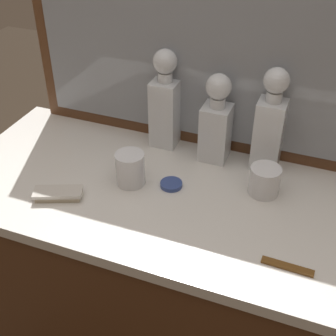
# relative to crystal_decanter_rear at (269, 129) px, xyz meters

# --- Properties ---
(dresser) EXTENTS (1.26, 0.59, 0.83)m
(dresser) POSITION_rel_crystal_decanter_rear_xyz_m (-0.23, -0.22, -0.54)
(dresser) COLOR brown
(dresser) RESTS_ON ground_plane
(dresser_mirror) EXTENTS (1.11, 0.03, 0.61)m
(dresser_mirror) POSITION_rel_crystal_decanter_rear_xyz_m (-0.23, 0.05, 0.18)
(dresser_mirror) COLOR brown
(dresser_mirror) RESTS_ON dresser
(crystal_decanter_rear) EXTENTS (0.08, 0.08, 0.31)m
(crystal_decanter_rear) POSITION_rel_crystal_decanter_rear_xyz_m (0.00, 0.00, 0.00)
(crystal_decanter_rear) COLOR white
(crystal_decanter_rear) RESTS_ON dresser
(crystal_decanter_far_right) EXTENTS (0.08, 0.08, 0.28)m
(crystal_decanter_far_right) POSITION_rel_crystal_decanter_rear_xyz_m (-0.15, -0.01, -0.02)
(crystal_decanter_far_right) COLOR white
(crystal_decanter_far_right) RESTS_ON dresser
(crystal_decanter_left) EXTENTS (0.08, 0.08, 0.31)m
(crystal_decanter_left) POSITION_rel_crystal_decanter_rear_xyz_m (-0.32, 0.01, -0.00)
(crystal_decanter_left) COLOR white
(crystal_decanter_left) RESTS_ON dresser
(crystal_tumbler_far_left) EXTENTS (0.08, 0.08, 0.10)m
(crystal_tumbler_far_left) POSITION_rel_crystal_decanter_rear_xyz_m (-0.34, -0.22, -0.08)
(crystal_tumbler_far_left) COLOR white
(crystal_tumbler_far_left) RESTS_ON dresser
(crystal_tumbler_front) EXTENTS (0.08, 0.08, 0.08)m
(crystal_tumbler_front) POSITION_rel_crystal_decanter_rear_xyz_m (0.02, -0.13, -0.09)
(crystal_tumbler_front) COLOR white
(crystal_tumbler_front) RESTS_ON dresser
(silver_brush_rear) EXTENTS (0.14, 0.10, 0.02)m
(silver_brush_rear) POSITION_rel_crystal_decanter_rear_xyz_m (-0.50, -0.36, -0.11)
(silver_brush_rear) COLOR #B7A88C
(silver_brush_rear) RESTS_ON dresser
(porcelain_dish) EXTENTS (0.06, 0.06, 0.01)m
(porcelain_dish) POSITION_rel_crystal_decanter_rear_xyz_m (-0.23, -0.20, -0.12)
(porcelain_dish) COLOR #33478C
(porcelain_dish) RESTS_ON dresser
(tortoiseshell_comb) EXTENTS (0.12, 0.02, 0.01)m
(tortoiseshell_comb) POSITION_rel_crystal_decanter_rear_xyz_m (0.13, -0.39, -0.12)
(tortoiseshell_comb) COLOR brown
(tortoiseshell_comb) RESTS_ON dresser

